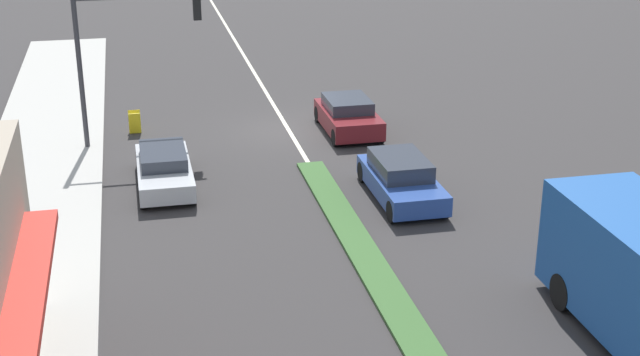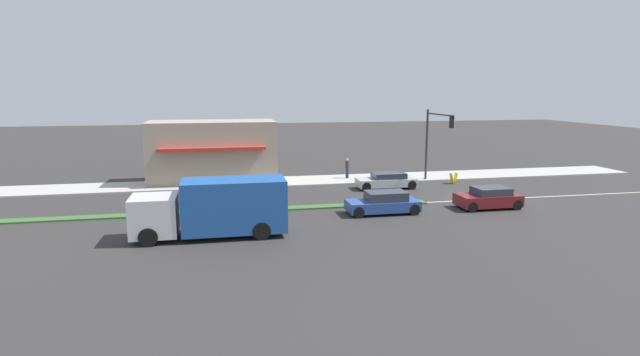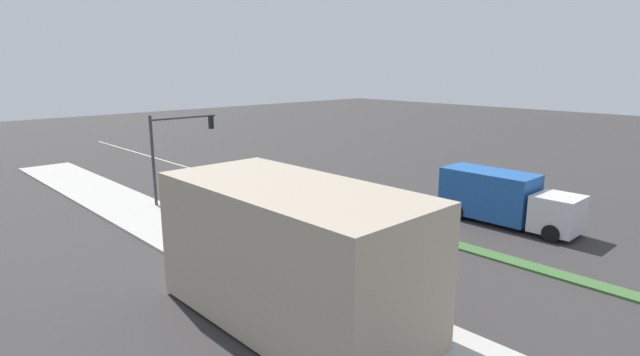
% 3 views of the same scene
% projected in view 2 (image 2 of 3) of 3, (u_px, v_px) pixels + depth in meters
% --- Properties ---
extents(ground_plane, '(160.00, 160.00, 0.00)m').
position_uv_depth(ground_plane, '(204.00, 213.00, 29.75)').
color(ground_plane, '#333030').
extents(sidewalk_right, '(4.00, 73.00, 0.12)m').
position_uv_depth(sidewalk_right, '(200.00, 185.00, 38.32)').
color(sidewalk_right, '#B2AFA8').
rests_on(sidewalk_right, ground).
extents(median_strip, '(0.90, 46.00, 0.10)m').
position_uv_depth(median_strip, '(40.00, 220.00, 27.97)').
color(median_strip, '#3D6633').
rests_on(median_strip, ground).
extents(lane_marking_center, '(0.16, 60.00, 0.01)m').
position_uv_depth(lane_marking_center, '(480.00, 200.00, 33.29)').
color(lane_marking_center, beige).
rests_on(lane_marking_center, ground).
extents(building_corner_store, '(5.21, 9.86, 4.71)m').
position_uv_depth(building_corner_store, '(213.00, 151.00, 39.61)').
color(building_corner_store, tan).
rests_on(building_corner_store, sidewalk_right).
extents(traffic_signal_main, '(4.59, 0.34, 5.60)m').
position_uv_depth(traffic_signal_main, '(435.00, 134.00, 38.39)').
color(traffic_signal_main, '#333338').
rests_on(traffic_signal_main, sidewalk_right).
extents(pedestrian, '(0.34, 0.34, 1.61)m').
position_uv_depth(pedestrian, '(347.00, 168.00, 40.71)').
color(pedestrian, '#282D42').
rests_on(pedestrian, sidewalk_right).
extents(warning_aframe_sign, '(0.45, 0.53, 0.84)m').
position_uv_depth(warning_aframe_sign, '(453.00, 178.00, 39.00)').
color(warning_aframe_sign, yellow).
rests_on(warning_aframe_sign, ground).
extents(delivery_truck, '(2.44, 7.50, 2.87)m').
position_uv_depth(delivery_truck, '(216.00, 208.00, 24.82)').
color(delivery_truck, silver).
rests_on(delivery_truck, ground).
extents(coupe_blue, '(1.82, 4.25, 1.32)m').
position_uv_depth(coupe_blue, '(383.00, 203.00, 29.58)').
color(coupe_blue, '#284793').
rests_on(coupe_blue, ground).
extents(sedan_silver, '(1.73, 4.36, 1.17)m').
position_uv_depth(sedan_silver, '(387.00, 181.00, 37.06)').
color(sedan_silver, '#B7BABF').
rests_on(sedan_silver, ground).
extents(sedan_maroon, '(1.91, 3.82, 1.31)m').
position_uv_depth(sedan_maroon, '(488.00, 198.00, 30.92)').
color(sedan_maroon, maroon).
rests_on(sedan_maroon, ground).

